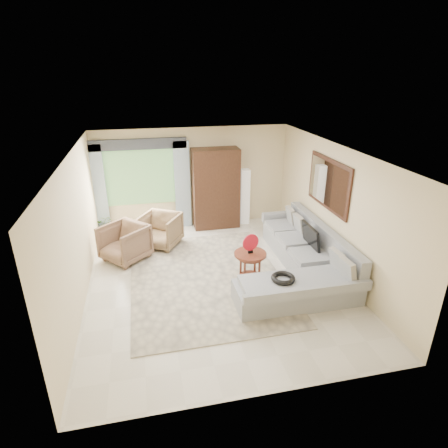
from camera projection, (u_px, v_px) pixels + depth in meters
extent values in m
plane|color=silver|center=(216.00, 279.00, 7.61)|extent=(6.00, 6.00, 0.00)
cube|color=beige|center=(206.00, 278.00, 7.63)|extent=(3.02, 4.02, 0.02)
cube|color=#9DA2A6|center=(299.00, 250.00, 8.38)|extent=(0.90, 2.40, 0.40)
cube|color=#9DA2A6|center=(297.00, 292.00, 6.80)|extent=(2.30, 0.80, 0.40)
cube|color=#9DA2A6|center=(323.00, 238.00, 7.91)|extent=(0.20, 3.20, 0.50)
cube|color=#9DA2A6|center=(280.00, 216.00, 9.41)|extent=(0.90, 0.16, 0.22)
cube|color=#9DA2A6|center=(309.00, 292.00, 6.28)|extent=(2.30, 0.10, 0.18)
cube|color=black|center=(311.00, 236.00, 7.81)|extent=(0.14, 0.74, 0.48)
torus|color=black|center=(283.00, 278.00, 6.60)|extent=(0.43, 0.43, 0.09)
cylinder|color=#512015|center=(250.00, 254.00, 7.30)|extent=(0.64, 0.64, 0.04)
cylinder|color=#512015|center=(250.00, 269.00, 7.42)|extent=(0.42, 0.42, 0.57)
cylinder|color=red|center=(251.00, 242.00, 7.20)|extent=(0.34, 0.10, 0.34)
imported|color=brown|center=(125.00, 243.00, 8.24)|extent=(1.25, 1.25, 0.82)
imported|color=#9E7B56|center=(160.00, 230.00, 8.89)|extent=(1.18, 1.18, 0.80)
imported|color=#999999|center=(104.00, 224.00, 9.59)|extent=(0.46, 0.40, 0.51)
cube|color=#321A10|center=(216.00, 189.00, 9.76)|extent=(1.20, 0.55, 2.10)
cube|color=silver|center=(244.00, 197.00, 10.09)|extent=(0.24, 0.24, 1.50)
cube|color=#669E59|center=(140.00, 177.00, 9.47)|extent=(1.80, 0.04, 1.40)
cube|color=#9EB7CC|center=(98.00, 191.00, 9.28)|extent=(0.40, 0.08, 2.30)
cube|color=#9EB7CC|center=(182.00, 185.00, 9.70)|extent=(0.40, 0.08, 2.30)
cube|color=#1E232D|center=(137.00, 144.00, 9.08)|extent=(2.40, 0.12, 0.26)
cube|color=black|center=(329.00, 184.00, 7.73)|extent=(0.04, 1.70, 1.05)
cube|color=white|center=(328.00, 184.00, 7.73)|extent=(0.02, 1.54, 0.90)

